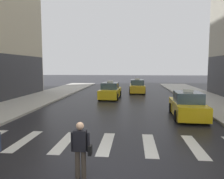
{
  "coord_description": "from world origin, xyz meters",
  "views": [
    {
      "loc": [
        1.09,
        -5.87,
        3.2
      ],
      "look_at": [
        -0.23,
        8.0,
        1.76
      ],
      "focal_mm": 35.17,
      "sensor_mm": 36.0,
      "label": 1
    }
  ],
  "objects_px": {
    "taxi_third": "(137,87)",
    "pedestrian_with_handbag": "(81,147)",
    "taxi_second": "(110,91)",
    "taxi_lead": "(187,106)"
  },
  "relations": [
    {
      "from": "taxi_second",
      "to": "taxi_third",
      "type": "height_order",
      "value": "same"
    },
    {
      "from": "taxi_second",
      "to": "pedestrian_with_handbag",
      "type": "xyz_separation_m",
      "value": [
        0.83,
        -16.24,
        0.21
      ]
    },
    {
      "from": "taxi_lead",
      "to": "taxi_second",
      "type": "xyz_separation_m",
      "value": [
        -5.79,
        7.91,
        0.0
      ]
    },
    {
      "from": "pedestrian_with_handbag",
      "to": "taxi_second",
      "type": "bearing_deg",
      "value": 92.92
    },
    {
      "from": "taxi_third",
      "to": "pedestrian_with_handbag",
      "type": "xyz_separation_m",
      "value": [
        -2.0,
        -21.57,
        0.21
      ]
    },
    {
      "from": "taxi_third",
      "to": "taxi_lead",
      "type": "bearing_deg",
      "value": -77.37
    },
    {
      "from": "taxi_lead",
      "to": "pedestrian_with_handbag",
      "type": "bearing_deg",
      "value": -120.81
    },
    {
      "from": "taxi_second",
      "to": "taxi_third",
      "type": "xyz_separation_m",
      "value": [
        2.82,
        5.33,
        0.0
      ]
    },
    {
      "from": "taxi_third",
      "to": "taxi_second",
      "type": "bearing_deg",
      "value": -117.91
    },
    {
      "from": "taxi_second",
      "to": "pedestrian_with_handbag",
      "type": "height_order",
      "value": "taxi_second"
    }
  ]
}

